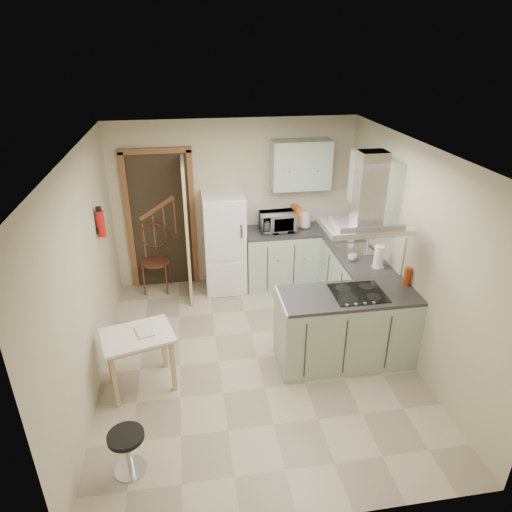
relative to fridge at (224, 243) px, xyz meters
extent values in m
plane|color=tan|center=(0.20, -1.80, -0.75)|extent=(4.20, 4.20, 0.00)
plane|color=silver|center=(0.20, -1.80, 1.75)|extent=(4.20, 4.20, 0.00)
plane|color=#BCB291|center=(0.20, 0.30, 0.50)|extent=(3.60, 0.00, 3.60)
plane|color=#BCB291|center=(-1.60, -1.80, 0.50)|extent=(0.00, 4.20, 4.20)
plane|color=#BCB291|center=(2.00, -1.80, 0.50)|extent=(0.00, 4.20, 4.20)
cube|color=brown|center=(-0.90, 0.27, 0.30)|extent=(1.10, 0.12, 2.10)
cube|color=white|center=(0.00, 0.00, 0.00)|extent=(0.60, 0.60, 1.50)
cube|color=#9EB2A0|center=(0.86, 0.00, -0.30)|extent=(1.08, 0.60, 0.90)
cube|color=#9EB2A0|center=(1.70, -0.68, -0.30)|extent=(0.60, 1.95, 0.90)
cube|color=beige|center=(1.16, 0.29, 0.40)|extent=(1.68, 0.02, 0.50)
cube|color=#9EB2A0|center=(1.15, 0.12, 1.10)|extent=(0.85, 0.35, 0.70)
cube|color=#9EB2A0|center=(1.82, -0.95, 1.10)|extent=(0.35, 0.90, 0.70)
cube|color=#9EB2A0|center=(1.22, -1.98, -0.30)|extent=(1.55, 0.65, 0.90)
cube|color=black|center=(1.32, -1.98, 0.16)|extent=(0.58, 0.50, 0.01)
cube|color=silver|center=(1.32, -1.98, 0.97)|extent=(0.90, 0.55, 0.10)
cube|color=silver|center=(1.70, -0.85, 0.16)|extent=(0.45, 0.40, 0.01)
cylinder|color=#B2140F|center=(-1.54, -0.90, 0.75)|extent=(0.10, 0.10, 0.32)
cube|color=#D3B082|center=(-1.12, -2.07, -0.41)|extent=(0.84, 0.71, 0.68)
cube|color=#55311C|center=(-1.03, 0.10, -0.28)|extent=(0.47, 0.47, 0.94)
cylinder|color=black|center=(-1.17, -3.18, -0.54)|extent=(0.34, 0.34, 0.43)
imported|color=black|center=(0.80, -0.01, 0.29)|extent=(0.53, 0.37, 0.28)
cylinder|color=white|center=(1.23, 0.05, 0.28)|extent=(0.21, 0.21, 0.25)
cube|color=orange|center=(1.12, 0.16, 0.31)|extent=(0.14, 0.23, 0.32)
imported|color=#ABADB8|center=(1.75, -0.54, 0.24)|extent=(0.09, 0.10, 0.17)
cylinder|color=white|center=(1.79, -1.40, 0.30)|extent=(0.15, 0.15, 0.30)
imported|color=silver|center=(1.55, -1.17, 0.20)|extent=(0.12, 0.12, 0.09)
cylinder|color=#AB340E|center=(1.95, -1.87, 0.26)|extent=(0.08, 0.08, 0.22)
imported|color=#9B333E|center=(-1.12, -2.06, -0.02)|extent=(0.23, 0.27, 0.11)
camera|label=1|loc=(-0.51, -6.19, 2.74)|focal=32.00mm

